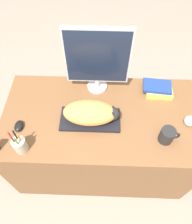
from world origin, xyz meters
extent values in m
plane|color=gray|center=(0.00, 0.00, 0.00)|extent=(12.00, 12.00, 0.00)
cube|color=brown|center=(0.00, 0.36, 0.37)|extent=(1.40, 0.73, 0.73)
cube|color=black|center=(-0.08, 0.32, 0.74)|extent=(0.40, 0.19, 0.02)
ellipsoid|color=#D18C47|center=(-0.08, 0.32, 0.82)|extent=(0.35, 0.19, 0.14)
sphere|color=#262626|center=(0.07, 0.32, 0.82)|extent=(0.09, 0.09, 0.09)
cone|color=#262626|center=(0.07, 0.30, 0.86)|extent=(0.03, 0.03, 0.04)
cone|color=#262626|center=(0.07, 0.34, 0.86)|extent=(0.03, 0.03, 0.04)
cylinder|color=#B7B7BC|center=(-0.04, 0.63, 0.74)|extent=(0.15, 0.15, 0.02)
cylinder|color=#B7B7BC|center=(-0.04, 0.63, 0.78)|extent=(0.04, 0.04, 0.07)
cube|color=#B7B7BC|center=(-0.04, 0.63, 1.03)|extent=(0.44, 0.03, 0.44)
cube|color=#192338|center=(-0.04, 0.62, 1.03)|extent=(0.42, 0.01, 0.41)
ellipsoid|color=black|center=(-0.55, 0.25, 0.75)|extent=(0.06, 0.09, 0.04)
cylinder|color=black|center=(0.41, 0.19, 0.79)|extent=(0.09, 0.09, 0.11)
torus|color=black|center=(0.46, 0.19, 0.79)|extent=(0.07, 0.01, 0.07)
cylinder|color=#B2A893|center=(-0.50, 0.09, 0.78)|extent=(0.08, 0.08, 0.11)
cylinder|color=orange|center=(-0.48, 0.10, 0.84)|extent=(0.01, 0.01, 0.13)
cylinder|color=black|center=(-0.50, 0.11, 0.85)|extent=(0.01, 0.01, 0.15)
cylinder|color=#B21E1E|center=(-0.51, 0.09, 0.86)|extent=(0.01, 0.01, 0.18)
cylinder|color=#338C38|center=(-0.49, 0.07, 0.84)|extent=(0.01, 0.01, 0.13)
sphere|color=silver|center=(0.59, 0.31, 0.77)|extent=(0.07, 0.07, 0.07)
cube|color=#CCC14C|center=(0.42, 0.58, 0.75)|extent=(0.20, 0.14, 0.04)
cube|color=navy|center=(0.40, 0.60, 0.78)|extent=(0.22, 0.15, 0.02)
camera|label=1|loc=(-0.01, -0.49, 1.99)|focal=35.00mm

